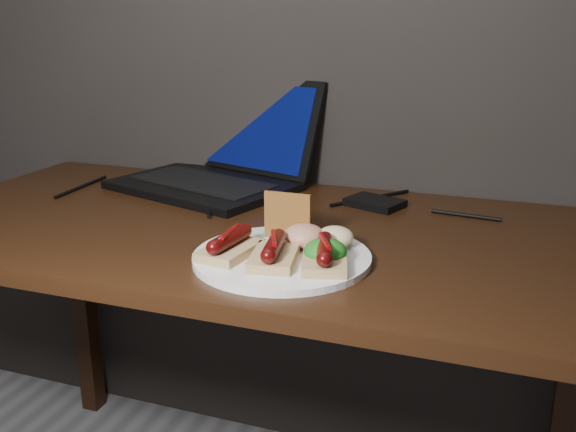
{
  "coord_description": "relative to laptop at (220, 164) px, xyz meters",
  "views": [
    {
      "loc": [
        0.48,
        0.28,
        1.14
      ],
      "look_at": [
        0.13,
        1.25,
        0.82
      ],
      "focal_mm": 40.0,
      "sensor_mm": 36.0,
      "label": 1
    }
  ],
  "objects": [
    {
      "name": "desk",
      "position": [
        0.18,
        -0.27,
        -0.14
      ],
      "size": [
        1.4,
        0.7,
        0.75
      ],
      "color": "black",
      "rests_on": "ground"
    },
    {
      "name": "laptop",
      "position": [
        0.0,
        0.0,
        0.0
      ],
      "size": [
        0.49,
        0.46,
        0.25
      ],
      "color": "black",
      "rests_on": "desk"
    },
    {
      "name": "hard_drive",
      "position": [
        0.39,
        -0.06,
        -0.04
      ],
      "size": [
        0.13,
        0.12,
        0.02
      ],
      "primitive_type": "cube",
      "rotation": [
        0.0,
        0.0,
        -0.35
      ],
      "color": "black",
      "rests_on": "desk"
    },
    {
      "name": "desk_cables",
      "position": [
        0.16,
        -0.1,
        -0.05
      ],
      "size": [
        0.96,
        0.34,
        0.01
      ],
      "color": "black",
      "rests_on": "desk"
    },
    {
      "name": "plate",
      "position": [
        0.32,
        -0.43,
        -0.05
      ],
      "size": [
        0.38,
        0.38,
        0.01
      ],
      "primitive_type": "cylinder",
      "rotation": [
        0.0,
        0.0,
        -0.35
      ],
      "color": "white",
      "rests_on": "desk"
    },
    {
      "name": "bread_sausage_left",
      "position": [
        0.24,
        -0.46,
        -0.02
      ],
      "size": [
        0.08,
        0.12,
        0.04
      ],
      "color": "tan",
      "rests_on": "plate"
    },
    {
      "name": "bread_sausage_center",
      "position": [
        0.32,
        -0.47,
        -0.02
      ],
      "size": [
        0.09,
        0.13,
        0.04
      ],
      "color": "tan",
      "rests_on": "plate"
    },
    {
      "name": "bread_sausage_right",
      "position": [
        0.4,
        -0.45,
        -0.02
      ],
      "size": [
        0.1,
        0.13,
        0.04
      ],
      "color": "tan",
      "rests_on": "plate"
    },
    {
      "name": "crispbread",
      "position": [
        0.3,
        -0.35,
        0.0
      ],
      "size": [
        0.09,
        0.01,
        0.08
      ],
      "primitive_type": "cube",
      "color": "#AA6C2E",
      "rests_on": "plate"
    },
    {
      "name": "salad_greens",
      "position": [
        0.4,
        -0.44,
        -0.02
      ],
      "size": [
        0.07,
        0.07,
        0.04
      ],
      "primitive_type": "ellipsoid",
      "color": "#164E0F",
      "rests_on": "plate"
    },
    {
      "name": "salsa_mound",
      "position": [
        0.34,
        -0.38,
        -0.02
      ],
      "size": [
        0.07,
        0.07,
        0.04
      ],
      "primitive_type": "ellipsoid",
      "color": "#9D0F13",
      "rests_on": "plate"
    },
    {
      "name": "coleslaw_mound",
      "position": [
        0.39,
        -0.36,
        -0.02
      ],
      "size": [
        0.06,
        0.06,
        0.04
      ],
      "primitive_type": "ellipsoid",
      "color": "white",
      "rests_on": "plate"
    }
  ]
}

